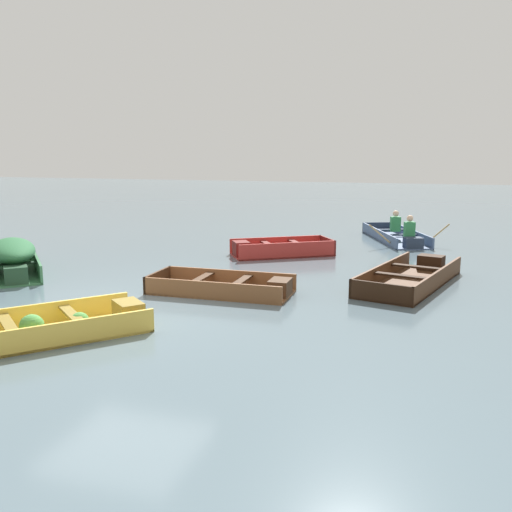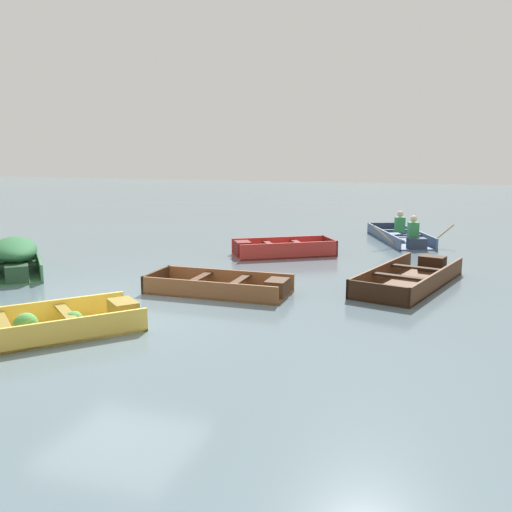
{
  "view_description": "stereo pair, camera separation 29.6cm",
  "coord_description": "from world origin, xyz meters",
  "views": [
    {
      "loc": [
        4.82,
        -8.18,
        2.64
      ],
      "look_at": [
        1.23,
        3.65,
        0.35
      ],
      "focal_mm": 40.0,
      "sensor_mm": 36.0,
      "label": 1
    },
    {
      "loc": [
        5.1,
        -8.09,
        2.64
      ],
      "look_at": [
        1.23,
        3.65,
        0.35
      ],
      "focal_mm": 40.0,
      "sensor_mm": 36.0,
      "label": 2
    }
  ],
  "objects": [
    {
      "name": "ground_plane",
      "position": [
        0.0,
        0.0,
        0.0
      ],
      "size": [
        80.0,
        80.0,
        0.0
      ],
      "primitive_type": "plane",
      "color": "slate"
    },
    {
      "name": "dinghy_yellow_foreground",
      "position": [
        -0.28,
        -1.49,
        0.13
      ],
      "size": [
        2.84,
        2.99,
        0.38
      ],
      "color": "#E5BC47",
      "rests_on": "ground"
    },
    {
      "name": "skiff_red_near_moored",
      "position": [
        1.18,
        5.7,
        0.15
      ],
      "size": [
        2.69,
        2.23,
        0.4
      ],
      "color": "#AD2D28",
      "rests_on": "ground"
    },
    {
      "name": "skiff_wooden_brown_mid_moored",
      "position": [
        1.29,
        1.62,
        0.11
      ],
      "size": [
        2.66,
        1.12,
        0.33
      ],
      "color": "brown",
      "rests_on": "ground"
    },
    {
      "name": "skiff_green_far_moored",
      "position": [
        -3.74,
        1.89,
        0.43
      ],
      "size": [
        2.59,
        2.73,
        0.75
      ],
      "color": "#387047",
      "rests_on": "ground"
    },
    {
      "name": "skiff_dark_varnish_outer_moored",
      "position": [
        4.58,
        3.49,
        0.12
      ],
      "size": [
        2.04,
        3.56,
        0.36
      ],
      "color": "#4C2D19",
      "rests_on": "ground"
    },
    {
      "name": "rowboat_slate_blue_with_crew",
      "position": [
        3.99,
        8.95,
        0.17
      ],
      "size": [
        2.64,
        3.66,
        0.89
      ],
      "color": "#475B7F",
      "rests_on": "ground"
    }
  ]
}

